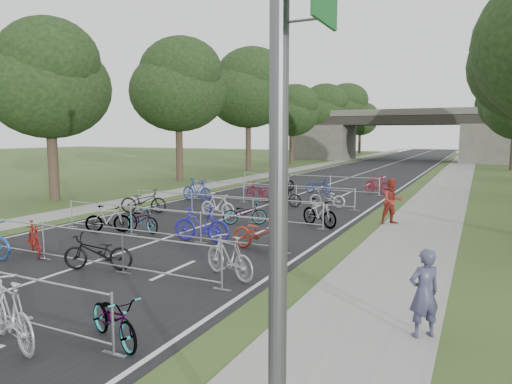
% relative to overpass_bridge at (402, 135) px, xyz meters
% --- Properties ---
extents(road, '(11.00, 140.00, 0.01)m').
position_rel_overpass_bridge_xyz_m(road, '(0.00, -15.00, -3.53)').
color(road, black).
rests_on(road, ground).
extents(sidewalk_right, '(3.00, 140.00, 0.01)m').
position_rel_overpass_bridge_xyz_m(sidewalk_right, '(8.00, -15.00, -3.53)').
color(sidewalk_right, gray).
rests_on(sidewalk_right, ground).
extents(sidewalk_left, '(2.00, 140.00, 0.01)m').
position_rel_overpass_bridge_xyz_m(sidewalk_left, '(-7.50, -15.00, -3.53)').
color(sidewalk_left, gray).
rests_on(sidewalk_left, ground).
extents(lane_markings, '(0.12, 140.00, 0.00)m').
position_rel_overpass_bridge_xyz_m(lane_markings, '(0.00, -15.00, -3.53)').
color(lane_markings, silver).
rests_on(lane_markings, ground).
extents(overpass_bridge, '(31.00, 8.00, 7.05)m').
position_rel_overpass_bridge_xyz_m(overpass_bridge, '(0.00, 0.00, 0.00)').
color(overpass_bridge, '#4B4A43').
rests_on(overpass_bridge, ground).
extents(lamppost, '(0.61, 0.65, 8.21)m').
position_rel_overpass_bridge_xyz_m(lamppost, '(8.33, -63.00, 0.75)').
color(lamppost, '#4C4C51').
rests_on(lamppost, ground).
extents(tree_left_0, '(6.72, 6.72, 10.25)m').
position_rel_overpass_bridge_xyz_m(tree_left_0, '(-11.39, -49.07, 2.96)').
color(tree_left_0, '#33261C').
rests_on(tree_left_0, ground).
extents(tree_left_1, '(7.56, 7.56, 11.53)m').
position_rel_overpass_bridge_xyz_m(tree_left_1, '(-11.39, -37.07, 3.77)').
color(tree_left_1, '#33261C').
rests_on(tree_left_1, ground).
extents(tree_left_2, '(8.40, 8.40, 12.81)m').
position_rel_overpass_bridge_xyz_m(tree_left_2, '(-11.39, -25.07, 4.58)').
color(tree_left_2, '#33261C').
rests_on(tree_left_2, ground).
extents(tree_left_3, '(6.72, 6.72, 10.25)m').
position_rel_overpass_bridge_xyz_m(tree_left_3, '(-11.39, -13.07, 2.96)').
color(tree_left_3, '#33261C').
rests_on(tree_left_3, ground).
extents(tree_left_4, '(7.56, 7.56, 11.53)m').
position_rel_overpass_bridge_xyz_m(tree_left_4, '(-11.39, -1.07, 3.77)').
color(tree_left_4, '#33261C').
rests_on(tree_left_4, ground).
extents(tree_right_4, '(8.18, 8.18, 12.47)m').
position_rel_overpass_bridge_xyz_m(tree_right_4, '(13.11, -1.07, 4.37)').
color(tree_right_4, '#33261C').
rests_on(tree_right_4, ground).
extents(tree_left_5, '(8.40, 8.40, 12.81)m').
position_rel_overpass_bridge_xyz_m(tree_left_5, '(-11.39, 10.93, 4.58)').
color(tree_left_5, '#33261C').
rests_on(tree_left_5, ground).
extents(tree_right_5, '(6.16, 6.16, 9.39)m').
position_rel_overpass_bridge_xyz_m(tree_right_5, '(13.11, 10.93, 2.41)').
color(tree_right_5, '#33261C').
rests_on(tree_right_5, ground).
extents(tree_left_6, '(6.72, 6.72, 10.25)m').
position_rel_overpass_bridge_xyz_m(tree_left_6, '(-11.39, 22.93, 2.96)').
color(tree_left_6, '#33261C').
rests_on(tree_left_6, ground).
extents(tree_right_6, '(7.17, 7.17, 10.93)m').
position_rel_overpass_bridge_xyz_m(tree_right_6, '(13.11, 22.93, 3.39)').
color(tree_right_6, '#33261C').
rests_on(tree_right_6, ground).
extents(barrier_row_2, '(9.70, 0.08, 1.10)m').
position_rel_overpass_bridge_xyz_m(barrier_row_2, '(0.00, -57.80, -2.99)').
color(barrier_row_2, '#989B9F').
rests_on(barrier_row_2, ground).
extents(barrier_row_3, '(9.70, 0.08, 1.10)m').
position_rel_overpass_bridge_xyz_m(barrier_row_3, '(0.00, -54.00, -2.99)').
color(barrier_row_3, '#989B9F').
rests_on(barrier_row_3, ground).
extents(barrier_row_4, '(9.70, 0.08, 1.10)m').
position_rel_overpass_bridge_xyz_m(barrier_row_4, '(0.00, -50.00, -2.99)').
color(barrier_row_4, '#989B9F').
rests_on(barrier_row_4, ground).
extents(barrier_row_5, '(9.70, 0.08, 1.10)m').
position_rel_overpass_bridge_xyz_m(barrier_row_5, '(0.00, -45.00, -2.99)').
color(barrier_row_5, '#989B9F').
rests_on(barrier_row_5, ground).
extents(barrier_row_6, '(9.70, 0.08, 1.10)m').
position_rel_overpass_bridge_xyz_m(barrier_row_6, '(0.00, -39.00, -2.99)').
color(barrier_row_6, '#989B9F').
rests_on(barrier_row_6, ground).
extents(bike_6, '(2.12, 1.14, 1.23)m').
position_rel_overpass_bridge_xyz_m(bike_6, '(2.77, -61.95, -2.92)').
color(bike_6, '#A5A5AD').
rests_on(bike_6, ground).
extents(bike_7, '(1.81, 1.19, 0.90)m').
position_rel_overpass_bridge_xyz_m(bike_7, '(4.30, -61.06, -3.08)').
color(bike_7, '#989B9F').
rests_on(bike_7, ground).
extents(bike_9, '(1.77, 1.26, 1.05)m').
position_rel_overpass_bridge_xyz_m(bike_9, '(-2.17, -57.62, -3.01)').
color(bike_9, maroon).
rests_on(bike_9, ground).
extents(bike_10, '(2.03, 1.36, 1.01)m').
position_rel_overpass_bridge_xyz_m(bike_10, '(0.75, -57.92, -3.03)').
color(bike_10, black).
rests_on(bike_10, ground).
extents(bike_11, '(1.96, 1.21, 1.14)m').
position_rel_overpass_bridge_xyz_m(bike_11, '(4.30, -56.92, -2.96)').
color(bike_11, gray).
rests_on(bike_11, ground).
extents(bike_12, '(1.73, 1.27, 1.03)m').
position_rel_overpass_bridge_xyz_m(bike_12, '(-2.55, -54.12, -3.02)').
color(bike_12, '#989B9F').
rests_on(bike_12, ground).
extents(bike_13, '(1.95, 1.03, 0.98)m').
position_rel_overpass_bridge_xyz_m(bike_13, '(-1.44, -53.50, -3.05)').
color(bike_13, '#989B9F').
rests_on(bike_13, ground).
extents(bike_14, '(2.13, 0.81, 1.25)m').
position_rel_overpass_bridge_xyz_m(bike_14, '(1.49, -53.89, -2.91)').
color(bike_14, '#1F1C9A').
rests_on(bike_14, ground).
extents(bike_15, '(2.24, 1.19, 1.12)m').
position_rel_overpass_bridge_xyz_m(bike_15, '(3.84, -54.13, -2.97)').
color(bike_15, maroon).
rests_on(bike_15, ground).
extents(bike_16, '(2.28, 1.59, 1.13)m').
position_rel_overpass_bridge_xyz_m(bike_16, '(-4.23, -50.08, -2.97)').
color(bike_16, black).
rests_on(bike_16, ground).
extents(bike_17, '(1.87, 0.70, 1.10)m').
position_rel_overpass_bridge_xyz_m(bike_17, '(-0.44, -49.59, -2.98)').
color(bike_17, '#B8BAC1').
rests_on(bike_17, ground).
extents(bike_18, '(1.89, 1.42, 0.95)m').
position_rel_overpass_bridge_xyz_m(bike_18, '(1.39, -50.46, -3.06)').
color(bike_18, '#989B9F').
rests_on(bike_18, ground).
extents(bike_19, '(1.91, 1.32, 1.13)m').
position_rel_overpass_bridge_xyz_m(bike_19, '(4.30, -49.56, -2.97)').
color(bike_19, '#989B9F').
rests_on(bike_19, ground).
extents(bike_20, '(2.16, 0.89, 1.26)m').
position_rel_overpass_bridge_xyz_m(bike_20, '(-4.03, -45.82, -2.90)').
color(bike_20, navy).
rests_on(bike_20, ground).
extents(bike_21, '(2.17, 1.48, 1.08)m').
position_rel_overpass_bridge_xyz_m(bike_21, '(-1.09, -44.12, -2.99)').
color(bike_21, maroon).
rests_on(bike_21, ground).
extents(bike_22, '(1.81, 0.88, 1.05)m').
position_rel_overpass_bridge_xyz_m(bike_22, '(1.10, -45.51, -3.01)').
color(bike_22, black).
rests_on(bike_22, ground).
extents(bike_23, '(1.86, 0.65, 0.97)m').
position_rel_overpass_bridge_xyz_m(bike_23, '(3.09, -44.62, -3.05)').
color(bike_23, '#BBBBC4').
rests_on(bike_23, ground).
extents(bike_25, '(1.92, 1.09, 1.11)m').
position_rel_overpass_bridge_xyz_m(bike_25, '(-1.66, -39.08, -2.98)').
color(bike_25, '#989B9F').
rests_on(bike_25, ground).
extents(bike_26, '(1.92, 1.00, 0.96)m').
position_rel_overpass_bridge_xyz_m(bike_26, '(0.97, -39.69, -3.05)').
color(bike_26, navy).
rests_on(bike_26, ground).
extents(bike_27, '(2.04, 1.47, 1.21)m').
position_rel_overpass_bridge_xyz_m(bike_27, '(4.30, -38.12, -2.93)').
color(bike_27, maroon).
rests_on(bike_27, ground).
extents(pedestrian_a, '(0.72, 0.69, 1.66)m').
position_rel_overpass_bridge_xyz_m(pedestrian_a, '(9.20, -58.36, -2.71)').
color(pedestrian_a, '#393854').
rests_on(pedestrian_a, ground).
extents(pedestrian_b, '(1.17, 1.13, 1.90)m').
position_rel_overpass_bridge_xyz_m(pedestrian_b, '(6.82, -47.66, -2.58)').
color(pedestrian_b, maroon).
rests_on(pedestrian_b, ground).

